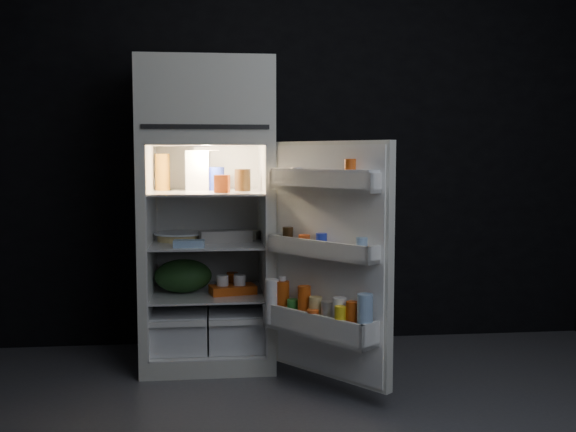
{
  "coord_description": "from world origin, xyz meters",
  "views": [
    {
      "loc": [
        -0.52,
        -2.71,
        1.24
      ],
      "look_at": [
        -0.11,
        1.0,
        0.9
      ],
      "focal_mm": 42.0,
      "sensor_mm": 36.0,
      "label": 1
    }
  ],
  "objects": [
    {
      "name": "wall_back",
      "position": [
        0.0,
        1.7,
        1.35
      ],
      "size": [
        4.0,
        0.0,
        2.7
      ],
      "primitive_type": "cube",
      "color": "black",
      "rests_on": "ground"
    },
    {
      "name": "wall_front",
      "position": [
        0.0,
        -1.7,
        1.35
      ],
      "size": [
        4.0,
        0.0,
        2.7
      ],
      "primitive_type": "cube",
      "color": "black",
      "rests_on": "ground"
    },
    {
      "name": "refrigerator",
      "position": [
        -0.56,
        1.32,
        0.96
      ],
      "size": [
        0.76,
        0.71,
        1.78
      ],
      "color": "silver",
      "rests_on": "ground"
    },
    {
      "name": "fridge_door",
      "position": [
        0.05,
        0.65,
        0.68
      ],
      "size": [
        0.6,
        0.68,
        1.22
      ],
      "color": "silver",
      "rests_on": "ground"
    },
    {
      "name": "milk_jug",
      "position": [
        -0.62,
        1.37,
        1.15
      ],
      "size": [
        0.14,
        0.14,
        0.24
      ],
      "primitive_type": "cube",
      "rotation": [
        0.0,
        0.0,
        -0.06
      ],
      "color": "white",
      "rests_on": "refrigerator"
    },
    {
      "name": "mayo_jar",
      "position": [
        -0.51,
        1.38,
        1.1
      ],
      "size": [
        0.11,
        0.11,
        0.14
      ],
      "primitive_type": "cylinder",
      "rotation": [
        0.0,
        0.0,
        -0.09
      ],
      "color": "#2134B5",
      "rests_on": "refrigerator"
    },
    {
      "name": "jam_jar",
      "position": [
        -0.36,
        1.27,
        1.09
      ],
      "size": [
        0.11,
        0.11,
        0.13
      ],
      "primitive_type": "cylinder",
      "rotation": [
        0.0,
        0.0,
        0.19
      ],
      "color": "black",
      "rests_on": "refrigerator"
    },
    {
      "name": "amber_bottle",
      "position": [
        -0.83,
        1.42,
        1.14
      ],
      "size": [
        0.11,
        0.11,
        0.22
      ],
      "primitive_type": "cylinder",
      "rotation": [
        0.0,
        0.0,
        -0.31
      ],
      "color": "orange",
      "rests_on": "refrigerator"
    },
    {
      "name": "small_carton",
      "position": [
        -0.48,
        1.12,
        1.08
      ],
      "size": [
        0.09,
        0.08,
        0.1
      ],
      "primitive_type": "cube",
      "rotation": [
        0.0,
        0.0,
        -0.25
      ],
      "color": "#CC4E18",
      "rests_on": "refrigerator"
    },
    {
      "name": "egg_carton",
      "position": [
        -0.46,
        1.25,
        0.76
      ],
      "size": [
        0.32,
        0.17,
        0.07
      ],
      "primitive_type": "cube",
      "rotation": [
        0.0,
        0.0,
        0.19
      ],
      "color": "gray",
      "rests_on": "refrigerator"
    },
    {
      "name": "pie",
      "position": [
        -0.73,
        1.35,
        0.75
      ],
      "size": [
        0.35,
        0.35,
        0.04
      ],
      "primitive_type": "cylinder",
      "rotation": [
        0.0,
        0.0,
        -0.43
      ],
      "color": "tan",
      "rests_on": "refrigerator"
    },
    {
      "name": "flat_package",
      "position": [
        -0.67,
        1.05,
        0.75
      ],
      "size": [
        0.17,
        0.09,
        0.04
      ],
      "primitive_type": "cube",
      "rotation": [
        0.0,
        0.0,
        -0.04
      ],
      "color": "#88ABD3",
      "rests_on": "refrigerator"
    },
    {
      "name": "wrapped_pkg",
      "position": [
        -0.32,
        1.39,
        0.75
      ],
      "size": [
        0.16,
        0.14,
        0.05
      ],
      "primitive_type": "cube",
      "rotation": [
        0.0,
        0.0,
        -0.35
      ],
      "color": "beige",
      "rests_on": "refrigerator"
    },
    {
      "name": "produce_bag",
      "position": [
        -0.71,
        1.28,
        0.52
      ],
      "size": [
        0.38,
        0.33,
        0.2
      ],
      "primitive_type": "ellipsoid",
      "rotation": [
        0.0,
        0.0,
        -0.14
      ],
      "color": "#193815",
      "rests_on": "refrigerator"
    },
    {
      "name": "yogurt_tray",
      "position": [
        -0.42,
        1.2,
        0.45
      ],
      "size": [
        0.29,
        0.19,
        0.05
      ],
      "primitive_type": "cube",
      "rotation": [
        0.0,
        0.0,
        0.22
      ],
      "color": "#CC4C11",
      "rests_on": "refrigerator"
    },
    {
      "name": "small_can_red",
      "position": [
        -0.42,
        1.4,
        0.47
      ],
      "size": [
        0.08,
        0.08,
        0.09
      ],
      "primitive_type": "cylinder",
      "rotation": [
        0.0,
        0.0,
        0.02
      ],
      "color": "#CC4C11",
      "rests_on": "refrigerator"
    },
    {
      "name": "small_can_silver",
      "position": [
        -0.38,
        1.37,
        0.47
      ],
      "size": [
        0.07,
        0.07,
        0.09
      ],
      "primitive_type": "cylinder",
      "rotation": [
        0.0,
        0.0,
        0.15
      ],
      "color": "white",
      "rests_on": "refrigerator"
    }
  ]
}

